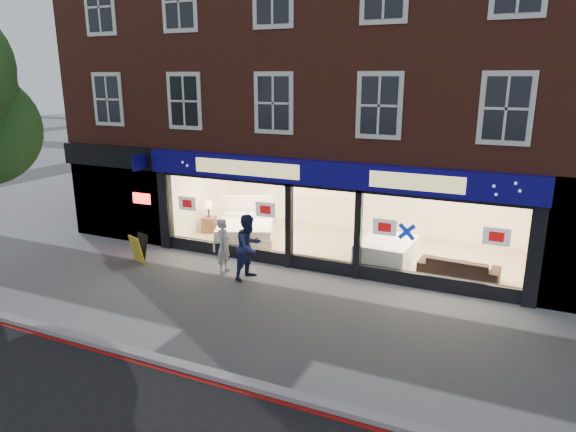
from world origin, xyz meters
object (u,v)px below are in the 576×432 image
Objects in this scene: sofa at (458,268)px; a_board at (139,249)px; pedestrian_grey at (224,246)px; mattress_stack at (386,252)px; pedestrian_blue at (249,247)px; display_bed at (246,230)px.

a_board is (-9.08, -2.42, 0.03)m from sofa.
mattress_stack is at bearing -67.19° from pedestrian_grey.
pedestrian_blue is at bearing 25.54° from sofa.
display_bed is 1.56× the size of pedestrian_blue.
display_bed is 2.76m from pedestrian_grey.
sofa is (7.02, -0.58, -0.06)m from display_bed.
sofa is at bearing -8.57° from mattress_stack.
sofa is 5.83m from pedestrian_blue.
sofa is at bearing -78.67° from pedestrian_grey.
mattress_stack is 2.23× the size of a_board.
sofa is 6.60m from pedestrian_grey.
a_board is (-6.98, -2.74, -0.03)m from mattress_stack.
mattress_stack is at bearing -27.09° from display_bed.
pedestrian_blue is (3.68, 0.28, 0.49)m from a_board.
sofa is 1.32× the size of pedestrian_grey.
pedestrian_blue is (-3.30, -2.46, 0.46)m from mattress_stack.
pedestrian_grey is at bearing 28.32° from a_board.
pedestrian_grey is at bearing -150.39° from mattress_stack.
pedestrian_grey is 0.88m from pedestrian_blue.
pedestrian_grey reaches higher than a_board.
pedestrian_blue reaches higher than sofa.
pedestrian_grey is at bearing -97.93° from display_bed.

